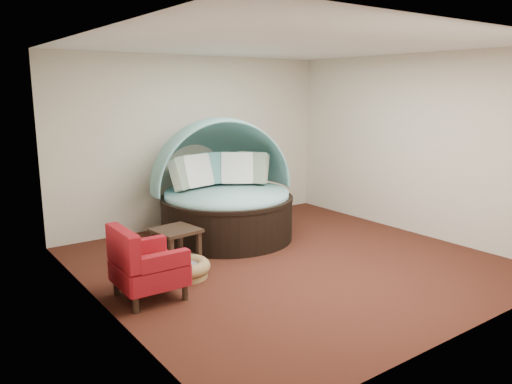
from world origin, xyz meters
TOP-DOWN VIEW (x-y plane):
  - floor at (0.00, 0.00)m, footprint 5.00×5.00m
  - wall_back at (0.00, 2.50)m, footprint 5.00×0.00m
  - wall_front at (0.00, -2.50)m, footprint 5.00×0.00m
  - wall_left at (-2.50, 0.00)m, footprint 0.00×5.00m
  - wall_right at (2.50, 0.00)m, footprint 0.00×5.00m
  - ceiling at (0.00, 0.00)m, footprint 5.00×5.00m
  - canopy_daybed at (-0.07, 1.52)m, footprint 2.44×2.39m
  - pet_basket at (-1.41, 0.32)m, footprint 0.81×0.81m
  - red_armchair at (-2.05, 0.01)m, footprint 0.72×0.73m
  - side_table at (-1.31, 0.72)m, footprint 0.59×0.59m

SIDE VIEW (x-z plane):
  - floor at x=0.00m, z-range 0.00..0.00m
  - pet_basket at x=-1.41m, z-range 0.00..0.22m
  - side_table at x=-1.31m, z-range 0.07..0.58m
  - red_armchair at x=-2.05m, z-range -0.03..0.80m
  - canopy_daybed at x=-0.07m, z-range -0.07..1.78m
  - wall_back at x=0.00m, z-range -1.10..3.90m
  - wall_front at x=0.00m, z-range -1.10..3.90m
  - wall_left at x=-2.50m, z-range -1.10..3.90m
  - wall_right at x=2.50m, z-range -1.10..3.90m
  - ceiling at x=0.00m, z-range 2.80..2.80m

